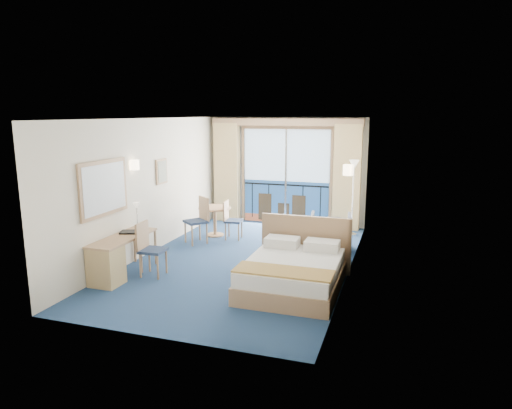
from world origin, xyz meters
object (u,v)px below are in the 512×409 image
(floor_lamp, at_px, (354,179))
(round_table, at_px, (215,214))
(table_chair_b, at_px, (199,217))
(nightstand, at_px, (339,251))
(table_chair_a, at_px, (230,218))
(armchair, at_px, (330,232))
(desk, at_px, (110,261))
(desk_chair, at_px, (148,246))
(bed, at_px, (294,272))

(floor_lamp, xyz_separation_m, round_table, (-3.02, -1.02, -0.82))
(round_table, bearing_deg, table_chair_b, -97.16)
(nightstand, xyz_separation_m, table_chair_a, (-2.59, 1.04, 0.22))
(armchair, height_order, floor_lamp, floor_lamp)
(round_table, relative_size, table_chair_b, 0.74)
(armchair, bearing_deg, table_chair_a, -11.63)
(desk, distance_m, desk_chair, 0.69)
(desk, bearing_deg, table_chair_a, 73.70)
(round_table, height_order, table_chair_a, table_chair_a)
(bed, xyz_separation_m, desk_chair, (-2.55, -0.17, 0.25))
(armchair, bearing_deg, desk, 35.39)
(floor_lamp, xyz_separation_m, desk, (-3.50, -4.34, -0.95))
(desk, bearing_deg, floor_lamp, 51.15)
(floor_lamp, distance_m, desk, 5.65)
(bed, distance_m, desk, 3.06)
(floor_lamp, xyz_separation_m, desk_chair, (-3.07, -3.82, -0.80))
(floor_lamp, xyz_separation_m, table_chair_b, (-3.10, -1.67, -0.76))
(armchair, height_order, table_chair_a, table_chair_a)
(desk, relative_size, table_chair_b, 1.46)
(bed, bearing_deg, table_chair_b, 142.58)
(armchair, relative_size, table_chair_b, 0.83)
(round_table, xyz_separation_m, table_chair_a, (0.45, -0.16, -0.02))
(floor_lamp, bearing_deg, table_chair_b, -151.62)
(desk_chair, bearing_deg, table_chair_b, -2.27)
(floor_lamp, bearing_deg, table_chair_a, -155.43)
(desk_chair, distance_m, table_chair_a, 2.69)
(nightstand, bearing_deg, desk_chair, -152.56)
(nightstand, distance_m, round_table, 3.27)
(table_chair_a, bearing_deg, table_chair_b, 126.83)
(table_chair_b, bearing_deg, desk, -59.54)
(floor_lamp, height_order, round_table, floor_lamp)
(nightstand, height_order, table_chair_a, table_chair_a)
(desk, xyz_separation_m, round_table, (0.48, 3.32, 0.13))
(floor_lamp, relative_size, table_chair_b, 1.74)
(nightstand, height_order, round_table, round_table)
(armchair, relative_size, round_table, 1.13)
(bed, relative_size, armchair, 2.28)
(bed, relative_size, nightstand, 3.62)
(bed, xyz_separation_m, round_table, (-2.50, 2.63, 0.23))
(floor_lamp, xyz_separation_m, table_chair_a, (-2.57, -1.17, -0.84))
(table_chair_b, bearing_deg, table_chair_a, 82.29)
(desk_chair, height_order, table_chair_b, table_chair_b)
(bed, distance_m, round_table, 3.64)
(bed, xyz_separation_m, floor_lamp, (0.52, 3.65, 1.05))
(desk, height_order, table_chair_a, table_chair_a)
(desk, height_order, desk_chair, desk_chair)
(floor_lamp, relative_size, table_chair_a, 2.02)
(round_table, distance_m, table_chair_b, 0.66)
(nightstand, relative_size, table_chair_a, 0.61)
(desk_chair, distance_m, round_table, 2.80)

